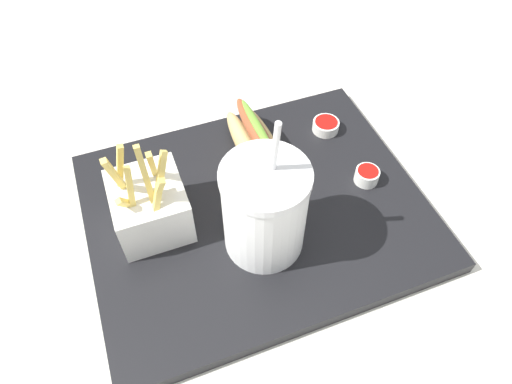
{
  "coord_description": "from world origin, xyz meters",
  "views": [
    {
      "loc": [
        -0.13,
        -0.35,
        0.52
      ],
      "look_at": [
        0.0,
        0.0,
        0.05
      ],
      "focal_mm": 32.68,
      "sensor_mm": 36.0,
      "label": 1
    }
  ],
  "objects": [
    {
      "name": "food_tray",
      "position": [
        0.0,
        0.0,
        0.01
      ],
      "size": [
        0.44,
        0.36,
        0.02
      ],
      "primitive_type": "cube",
      "color": "black",
      "rests_on": "ground_plane"
    },
    {
      "name": "ground_plane",
      "position": [
        0.0,
        0.0,
        -0.01
      ],
      "size": [
        2.4,
        2.4,
        0.02
      ],
      "primitive_type": "cube",
      "color": "silver"
    },
    {
      "name": "soda_cup",
      "position": [
        -0.01,
        -0.05,
        0.09
      ],
      "size": [
        0.1,
        0.1,
        0.2
      ],
      "color": "white",
      "rests_on": "food_tray"
    },
    {
      "name": "hot_dog_1",
      "position": [
        0.03,
        0.08,
        0.04
      ],
      "size": [
        0.06,
        0.17,
        0.06
      ],
      "color": "tan",
      "rests_on": "food_tray"
    },
    {
      "name": "fries_basket",
      "position": [
        -0.13,
        0.02,
        0.06
      ],
      "size": [
        0.09,
        0.1,
        0.15
      ],
      "color": "white",
      "rests_on": "food_tray"
    },
    {
      "name": "ketchup_cup_2",
      "position": [
        0.16,
        -0.01,
        0.03
      ],
      "size": [
        0.03,
        0.03,
        0.02
      ],
      "color": "white",
      "rests_on": "food_tray"
    },
    {
      "name": "ketchup_cup_1",
      "position": [
        0.15,
        0.1,
        0.03
      ],
      "size": [
        0.04,
        0.04,
        0.02
      ],
      "color": "white",
      "rests_on": "food_tray"
    }
  ]
}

